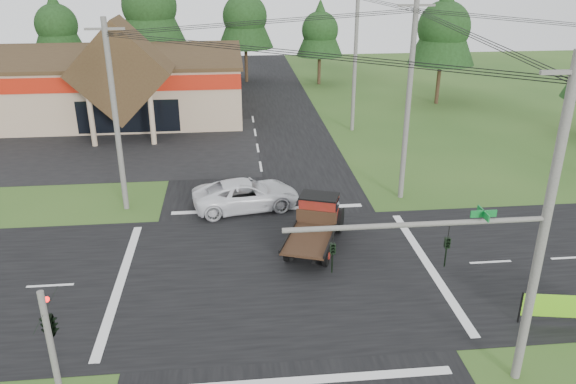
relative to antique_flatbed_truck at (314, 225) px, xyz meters
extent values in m
plane|color=#2A4C1B|center=(-1.97, -2.40, -1.17)|extent=(120.00, 120.00, 0.00)
cube|color=black|center=(-1.97, -2.40, -1.16)|extent=(12.00, 120.00, 0.02)
cube|color=black|center=(-1.97, -2.40, -1.16)|extent=(120.00, 12.00, 0.02)
cube|color=black|center=(-15.97, 16.60, -1.15)|extent=(28.00, 14.00, 0.02)
cube|color=tan|center=(-17.97, 27.60, 1.33)|extent=(30.00, 15.00, 5.00)
cube|color=#3C2918|center=(-17.97, 27.60, 3.88)|extent=(30.40, 15.40, 0.30)
cube|color=maroon|center=(-17.97, 20.05, 2.93)|extent=(30.00, 0.12, 1.20)
cube|color=#3C2918|center=(-11.97, 19.10, 4.13)|extent=(7.78, 4.00, 7.78)
cylinder|color=tan|center=(-14.17, 17.40, 0.83)|extent=(0.40, 0.40, 4.00)
cylinder|color=tan|center=(-9.77, 17.40, 0.83)|extent=(0.40, 0.40, 4.00)
cube|color=black|center=(-11.97, 20.08, 0.33)|extent=(8.00, 0.08, 2.60)
cylinder|color=#595651|center=(5.53, -9.90, 2.33)|extent=(0.24, 0.24, 7.00)
cylinder|color=#595651|center=(1.53, -9.90, 4.83)|extent=(8.00, 0.16, 0.16)
imported|color=black|center=(2.53, -9.90, 3.83)|extent=(0.16, 0.20, 1.00)
imported|color=black|center=(-0.97, -9.90, 3.83)|extent=(0.16, 0.20, 1.00)
cube|color=#0C6626|center=(3.53, -9.90, 5.08)|extent=(0.80, 0.04, 0.22)
cylinder|color=#595651|center=(-9.47, -9.90, 1.03)|extent=(0.20, 0.20, 4.40)
imported|color=black|center=(-9.47, -9.70, 2.53)|extent=(0.53, 2.48, 1.00)
sphere|color=#FF0C0C|center=(-9.47, -9.55, 2.73)|extent=(0.18, 0.18, 0.18)
cylinder|color=#595651|center=(5.53, -9.90, 4.33)|extent=(0.30, 0.30, 11.00)
cube|color=#595651|center=(5.53, -9.90, 9.23)|extent=(2.00, 0.12, 0.12)
cylinder|color=#595651|center=(-9.97, 5.60, 4.08)|extent=(0.30, 0.30, 10.50)
cube|color=#595651|center=(-9.97, 5.60, 8.73)|extent=(2.00, 0.12, 0.12)
cylinder|color=#595651|center=(6.03, 5.60, 4.58)|extent=(0.30, 0.30, 11.50)
cube|color=#595651|center=(6.03, 5.60, 9.73)|extent=(2.00, 0.12, 0.12)
cylinder|color=#595651|center=(6.03, 19.60, 4.43)|extent=(0.30, 0.30, 11.20)
cylinder|color=#332316|center=(-21.97, 39.60, 0.58)|extent=(0.36, 0.36, 3.50)
cone|color=black|center=(-21.97, 39.60, 5.63)|extent=(5.60, 5.60, 6.60)
sphere|color=black|center=(-21.97, 39.60, 5.33)|extent=(4.40, 4.40, 4.40)
cylinder|color=#332316|center=(-11.97, 38.60, 1.11)|extent=(0.36, 0.36, 4.55)
cone|color=black|center=(-11.97, 38.60, 7.67)|extent=(7.28, 7.28, 8.58)
sphere|color=black|center=(-11.97, 38.60, 7.28)|extent=(5.72, 5.72, 5.72)
cylinder|color=#332316|center=(-1.97, 39.60, 0.76)|extent=(0.36, 0.36, 3.85)
cone|color=black|center=(-1.97, 39.60, 6.31)|extent=(6.16, 6.16, 7.26)
sphere|color=black|center=(-1.97, 39.60, 5.98)|extent=(4.84, 4.84, 4.84)
cylinder|color=#332316|center=(6.03, 37.60, 0.41)|extent=(0.36, 0.36, 3.15)
cone|color=black|center=(6.03, 37.60, 4.95)|extent=(5.04, 5.04, 5.94)
sphere|color=black|center=(6.03, 37.60, 4.68)|extent=(3.96, 3.96, 3.96)
cylinder|color=#332316|center=(16.03, 27.60, 0.76)|extent=(0.36, 0.36, 3.85)
cone|color=black|center=(16.03, 27.60, 6.31)|extent=(6.16, 6.16, 7.26)
sphere|color=black|center=(16.03, 27.60, 5.98)|extent=(4.84, 4.84, 4.84)
imported|color=white|center=(-3.16, 4.95, -0.34)|extent=(6.37, 3.75, 1.66)
camera|label=1|loc=(-3.77, -24.27, 12.15)|focal=35.00mm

